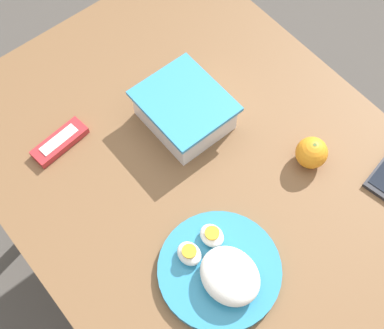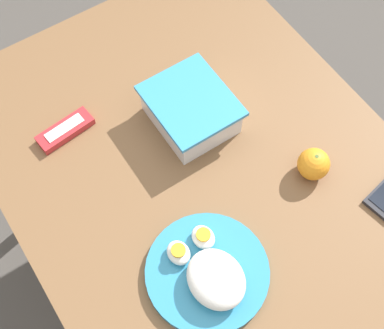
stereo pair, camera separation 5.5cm
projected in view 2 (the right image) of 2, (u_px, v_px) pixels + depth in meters
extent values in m
plane|color=#4C4742|center=(199.00, 271.00, 1.83)|extent=(10.00, 10.00, 0.00)
cube|color=brown|center=(204.00, 171.00, 1.16)|extent=(1.07, 0.81, 0.03)
cylinder|color=brown|center=(14.00, 167.00, 1.60)|extent=(0.04, 0.04, 0.74)
cylinder|color=brown|center=(207.00, 64.00, 1.77)|extent=(0.04, 0.04, 0.74)
cube|color=white|center=(191.00, 111.00, 1.17)|extent=(0.18, 0.15, 0.07)
cube|color=beige|center=(191.00, 115.00, 1.18)|extent=(0.16, 0.14, 0.04)
cube|color=#338CC6|center=(191.00, 101.00, 1.13)|extent=(0.19, 0.17, 0.01)
ellipsoid|color=gray|center=(184.00, 93.00, 1.19)|extent=(0.05, 0.05, 0.02)
ellipsoid|color=gray|center=(191.00, 111.00, 1.16)|extent=(0.05, 0.05, 0.02)
ellipsoid|color=gray|center=(209.00, 124.00, 1.15)|extent=(0.06, 0.05, 0.03)
sphere|color=orange|center=(314.00, 164.00, 1.11)|extent=(0.07, 0.07, 0.07)
cylinder|color=#4C662D|center=(317.00, 157.00, 1.08)|extent=(0.01, 0.01, 0.00)
cylinder|color=teal|center=(207.00, 272.00, 1.03)|extent=(0.24, 0.24, 0.02)
ellipsoid|color=white|center=(216.00, 279.00, 0.99)|extent=(0.12, 0.10, 0.05)
ellipsoid|color=white|center=(179.00, 253.00, 1.02)|extent=(0.05, 0.04, 0.03)
cylinder|color=#F4A823|center=(178.00, 250.00, 1.01)|extent=(0.03, 0.03, 0.01)
ellipsoid|color=white|center=(203.00, 237.00, 1.04)|extent=(0.05, 0.04, 0.03)
cylinder|color=#F4A823|center=(203.00, 235.00, 1.02)|extent=(0.03, 0.03, 0.01)
cube|color=#B7282D|center=(65.00, 130.00, 1.18)|extent=(0.06, 0.13, 0.02)
cube|color=white|center=(64.00, 128.00, 1.17)|extent=(0.03, 0.09, 0.00)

